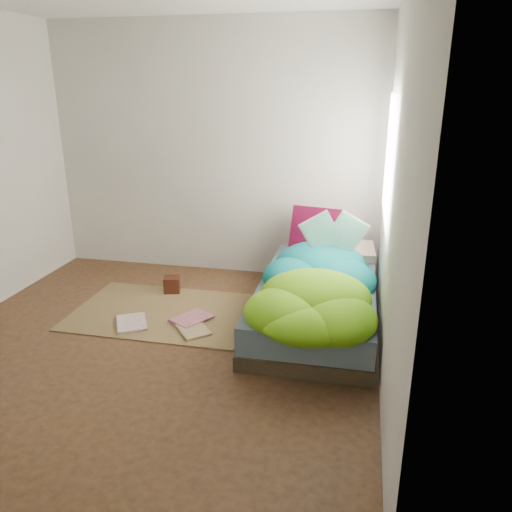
# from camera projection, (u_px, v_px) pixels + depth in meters

# --- Properties ---
(ground) EXTENTS (3.50, 3.50, 0.00)m
(ground) POSITION_uv_depth(u_px,v_px,m) (155.00, 343.00, 4.00)
(ground) COLOR #3A2416
(ground) RESTS_ON ground
(room_walls) EXTENTS (3.54, 3.54, 2.62)m
(room_walls) POSITION_uv_depth(u_px,v_px,m) (141.00, 136.00, 3.47)
(room_walls) COLOR #BAB7B1
(room_walls) RESTS_ON ground
(bed) EXTENTS (1.00, 2.00, 0.34)m
(bed) POSITION_uv_depth(u_px,v_px,m) (317.00, 301.00, 4.37)
(bed) COLOR #32291B
(bed) RESTS_ON ground
(duvet) EXTENTS (0.96, 1.84, 0.34)m
(duvet) POSITION_uv_depth(u_px,v_px,m) (316.00, 274.00, 4.05)
(duvet) COLOR #087581
(duvet) RESTS_ON bed
(rug) EXTENTS (1.60, 1.10, 0.01)m
(rug) POSITION_uv_depth(u_px,v_px,m) (163.00, 312.00, 4.53)
(rug) COLOR brown
(rug) RESTS_ON ground
(pillow_floral) EXTENTS (0.56, 0.38, 0.12)m
(pillow_floral) POSITION_uv_depth(u_px,v_px,m) (347.00, 252.00, 4.91)
(pillow_floral) COLOR silver
(pillow_floral) RESTS_ON bed
(pillow_magenta) EXTENTS (0.51, 0.25, 0.49)m
(pillow_magenta) POSITION_uv_depth(u_px,v_px,m) (316.00, 233.00, 4.90)
(pillow_magenta) COLOR #4E0528
(pillow_magenta) RESTS_ON bed
(open_book) EXTENTS (0.49, 0.19, 0.29)m
(open_book) POSITION_uv_depth(u_px,v_px,m) (334.00, 222.00, 4.36)
(open_book) COLOR #398F2E
(open_book) RESTS_ON duvet
(wooden_box) EXTENTS (0.19, 0.19, 0.15)m
(wooden_box) POSITION_uv_depth(u_px,v_px,m) (172.00, 284.00, 4.94)
(wooden_box) COLOR #36190C
(wooden_box) RESTS_ON rug
(floor_book_a) EXTENTS (0.38, 0.41, 0.03)m
(floor_book_a) POSITION_uv_depth(u_px,v_px,m) (117.00, 325.00, 4.25)
(floor_book_a) COLOR silver
(floor_book_a) RESTS_ON rug
(floor_book_b) EXTENTS (0.38, 0.41, 0.03)m
(floor_book_b) POSITION_uv_depth(u_px,v_px,m) (183.00, 315.00, 4.43)
(floor_book_b) COLOR #CB7581
(floor_book_b) RESTS_ON rug
(floor_book_c) EXTENTS (0.36, 0.37, 0.02)m
(floor_book_c) POSITION_uv_depth(u_px,v_px,m) (181.00, 333.00, 4.12)
(floor_book_c) COLOR tan
(floor_book_c) RESTS_ON rug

